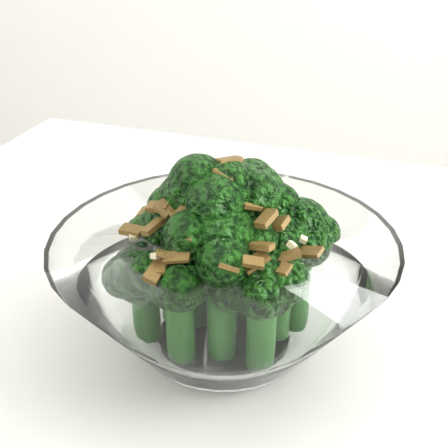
{
  "coord_description": "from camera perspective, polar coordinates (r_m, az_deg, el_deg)",
  "views": [
    {
      "loc": [
        -0.19,
        -0.33,
        1.02
      ],
      "look_at": [
        -0.21,
        0.01,
        0.84
      ],
      "focal_mm": 55.0,
      "sensor_mm": 36.0,
      "label": 1
    }
  ],
  "objects": [
    {
      "name": "broccoli_dish",
      "position": [
        0.41,
        0.06,
        -4.54
      ],
      "size": [
        0.2,
        0.2,
        0.13
      ],
      "color": "white",
      "rests_on": "table"
    }
  ]
}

